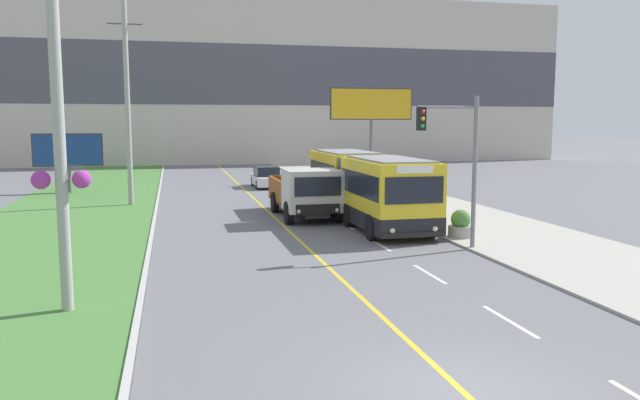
{
  "coord_description": "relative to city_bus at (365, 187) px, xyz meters",
  "views": [
    {
      "loc": [
        -4.69,
        -9.27,
        4.55
      ],
      "look_at": [
        1.1,
        15.12,
        1.4
      ],
      "focal_mm": 35.0,
      "sensor_mm": 36.0,
      "label": 1
    }
  ],
  "objects": [
    {
      "name": "dump_truck",
      "position": [
        -2.53,
        0.92,
        -0.35
      ],
      "size": [
        2.55,
        6.73,
        2.41
      ],
      "color": "black",
      "rests_on": "ground_plane"
    },
    {
      "name": "apartment_block_background",
      "position": [
        -3.96,
        43.6,
        7.5
      ],
      "size": [
        80.0,
        8.04,
        18.12
      ],
      "color": "beige",
      "rests_on": "ground_plane"
    },
    {
      "name": "car_distant",
      "position": [
        -2.25,
        15.86,
        -0.88
      ],
      "size": [
        1.8,
        4.3,
        1.45
      ],
      "color": "silver",
      "rests_on": "ground_plane"
    },
    {
      "name": "planter_round_far",
      "position": [
        2.28,
        7.18,
        -0.99
      ],
      "size": [
        0.89,
        0.89,
        1.11
      ],
      "color": "gray",
      "rests_on": "sidewalk_right"
    },
    {
      "name": "lane_marking_centre",
      "position": [
        -3.64,
        -16.63,
        -1.56
      ],
      "size": [
        2.88,
        140.0,
        0.01
      ],
      "color": "gold",
      "rests_on": "ground_plane"
    },
    {
      "name": "planter_round_near",
      "position": [
        2.22,
        -5.3,
        -1.01
      ],
      "size": [
        0.95,
        0.95,
        1.08
      ],
      "color": "gray",
      "rests_on": "sidewalk_right"
    },
    {
      "name": "city_bus",
      "position": [
        0.0,
        0.0,
        0.0
      ],
      "size": [
        2.74,
        12.11,
        3.08
      ],
      "color": "yellow",
      "rests_on": "ground_plane"
    },
    {
      "name": "utility_pole_far",
      "position": [
        -10.91,
        8.09,
        4.01
      ],
      "size": [
        1.8,
        0.28,
        11.03
      ],
      "color": "#9E9E99",
      "rests_on": "ground_plane"
    },
    {
      "name": "utility_pole_near",
      "position": [
        -11.21,
        -11.72,
        3.53
      ],
      "size": [
        1.8,
        0.44,
        10.83
      ],
      "color": "#9E9E99",
      "rests_on": "ground_plane"
    },
    {
      "name": "billboard_small",
      "position": [
        -15.16,
        15.39,
        1.11
      ],
      "size": [
        4.31,
        0.24,
        3.82
      ],
      "color": "#59595B",
      "rests_on": "ground_plane"
    },
    {
      "name": "ground_plane",
      "position": [
        -3.96,
        -18.08,
        -1.56
      ],
      "size": [
        300.0,
        300.0,
        0.0
      ],
      "primitive_type": "plane",
      "color": "slate"
    },
    {
      "name": "planter_round_second",
      "position": [
        2.22,
        -1.14,
        -0.97
      ],
      "size": [
        0.98,
        0.98,
        1.17
      ],
      "color": "gray",
      "rests_on": "sidewalk_right"
    },
    {
      "name": "traffic_light_mast",
      "position": [
        1.09,
        -7.2,
        1.93
      ],
      "size": [
        2.28,
        0.32,
        5.45
      ],
      "color": "slate",
      "rests_on": "ground_plane"
    },
    {
      "name": "planter_round_third",
      "position": [
        2.19,
        3.02,
        -0.98
      ],
      "size": [
        0.99,
        0.99,
        1.15
      ],
      "color": "gray",
      "rests_on": "sidewalk_right"
    },
    {
      "name": "billboard_large",
      "position": [
        6.25,
        18.45,
        4.08
      ],
      "size": [
        6.5,
        0.24,
        7.1
      ],
      "color": "#59595B",
      "rests_on": "ground_plane"
    }
  ]
}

